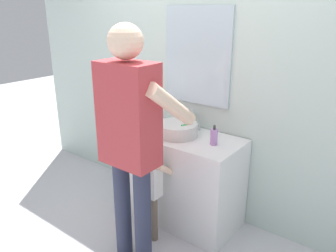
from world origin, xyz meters
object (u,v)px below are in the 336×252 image
toothbrush_cup (144,122)px  soap_bottle (214,137)px  child_toddler (149,180)px  adult_parent (131,130)px

toothbrush_cup → soap_bottle: toothbrush_cup is taller
soap_bottle → child_toddler: bearing=-132.2°
adult_parent → soap_bottle: bearing=65.6°
soap_bottle → adult_parent: bearing=-114.4°
toothbrush_cup → adult_parent: 0.77m
child_toddler → toothbrush_cup: bearing=135.4°
adult_parent → toothbrush_cup: bearing=124.9°
child_toddler → adult_parent: (0.06, -0.25, 0.52)m
soap_bottle → toothbrush_cup: bearing=-177.2°
child_toddler → adult_parent: size_ratio=0.51×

